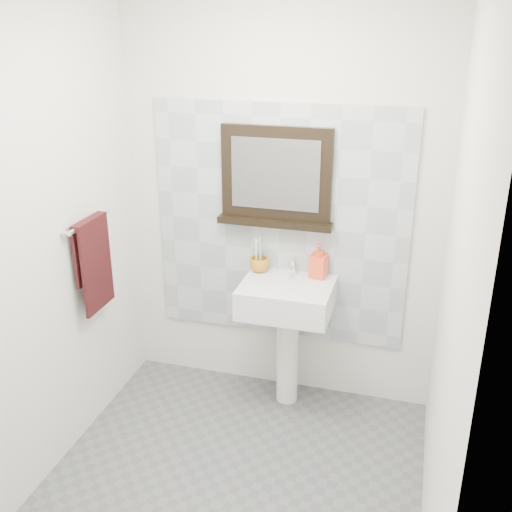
{
  "coord_description": "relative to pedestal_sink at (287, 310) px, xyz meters",
  "views": [
    {
      "loc": [
        0.83,
        -2.35,
        2.35
      ],
      "look_at": [
        0.0,
        0.55,
        1.15
      ],
      "focal_mm": 42.0,
      "sensor_mm": 36.0,
      "label": 1
    }
  ],
  "objects": [
    {
      "name": "framed_mirror",
      "position": [
        -0.13,
        0.19,
        0.78
      ],
      "size": [
        0.72,
        0.11,
        0.61
      ],
      "color": "black",
      "rests_on": "back_wall"
    },
    {
      "name": "toothbrushes",
      "position": [
        -0.21,
        0.13,
        0.31
      ],
      "size": [
        0.05,
        0.04,
        0.21
      ],
      "color": "white",
      "rests_on": "toothbrush_cup"
    },
    {
      "name": "splashback",
      "position": [
        -0.11,
        0.21,
        0.47
      ],
      "size": [
        1.6,
        0.02,
        1.5
      ],
      "primitive_type": "cube",
      "color": "#AFB9BD",
      "rests_on": "back_wall"
    },
    {
      "name": "left_wall",
      "position": [
        -1.11,
        -0.87,
        0.57
      ],
      "size": [
        0.01,
        2.2,
        2.5
      ],
      "primitive_type": "cube",
      "color": "silver",
      "rests_on": "ground"
    },
    {
      "name": "right_wall",
      "position": [
        0.89,
        -0.87,
        0.57
      ],
      "size": [
        0.01,
        2.2,
        2.5
      ],
      "primitive_type": "cube",
      "color": "silver",
      "rests_on": "ground"
    },
    {
      "name": "towel_bar",
      "position": [
        -1.06,
        -0.42,
        0.61
      ],
      "size": [
        0.07,
        0.4,
        0.03
      ],
      "color": "silver",
      "rests_on": "left_wall"
    },
    {
      "name": "back_wall",
      "position": [
        -0.11,
        0.23,
        0.57
      ],
      "size": [
        2.0,
        0.01,
        2.5
      ],
      "primitive_type": "cube",
      "color": "silver",
      "rests_on": "ground"
    },
    {
      "name": "hand_towel",
      "position": [
        -1.05,
        -0.42,
        0.4
      ],
      "size": [
        0.06,
        0.3,
        0.55
      ],
      "color": "black",
      "rests_on": "towel_bar"
    },
    {
      "name": "soap_dispenser",
      "position": [
        0.16,
        0.15,
        0.29
      ],
      "size": [
        0.11,
        0.11,
        0.22
      ],
      "primitive_type": "imported",
      "rotation": [
        0.0,
        0.0,
        -0.17
      ],
      "color": "#FF231E",
      "rests_on": "pedestal_sink"
    },
    {
      "name": "front_wall",
      "position": [
        -0.11,
        -1.97,
        0.57
      ],
      "size": [
        2.0,
        0.01,
        2.5
      ],
      "primitive_type": "cube",
      "color": "silver",
      "rests_on": "ground"
    },
    {
      "name": "pedestal_sink",
      "position": [
        0.0,
        0.0,
        0.0
      ],
      "size": [
        0.55,
        0.44,
        0.96
      ],
      "color": "white",
      "rests_on": "ground"
    },
    {
      "name": "floor",
      "position": [
        -0.11,
        -0.87,
        -0.68
      ],
      "size": [
        2.0,
        2.2,
        0.01
      ],
      "primitive_type": "cube",
      "color": "#5D6063",
      "rests_on": "ground"
    },
    {
      "name": "toothbrush_cup",
      "position": [
        -0.21,
        0.13,
        0.23
      ],
      "size": [
        0.16,
        0.16,
        0.09
      ],
      "primitive_type": "imported",
      "rotation": [
        0.0,
        0.0,
        -0.38
      ],
      "color": "#C27E16",
      "rests_on": "pedestal_sink"
    }
  ]
}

